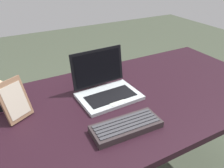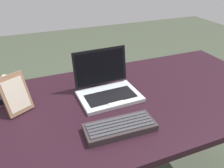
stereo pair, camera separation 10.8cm
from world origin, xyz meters
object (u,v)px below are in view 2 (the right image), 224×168
object	(u,v)px
figurine	(6,83)
coffee_mug	(93,74)
laptop_front	(107,87)
photo_frame	(16,94)
figurine_stand	(9,95)
external_keyboard	(120,127)

from	to	relation	value
figurine	coffee_mug	world-z (taller)	figurine
laptop_front	photo_frame	xyz separation A→B (m)	(-0.43, 0.02, 0.05)
coffee_mug	figurine_stand	bearing A→B (deg)	-179.09
external_keyboard	figurine_stand	world-z (taller)	same
figurine	coffee_mug	bearing A→B (deg)	0.91
figurine_stand	photo_frame	bearing A→B (deg)	-72.54
external_keyboard	photo_frame	world-z (taller)	photo_frame
coffee_mug	laptop_front	bearing A→B (deg)	-82.43
figurine_stand	coffee_mug	world-z (taller)	coffee_mug
figurine	coffee_mug	size ratio (longest dim) A/B	0.91
photo_frame	coffee_mug	size ratio (longest dim) A/B	1.65
photo_frame	figurine	distance (m)	0.14
external_keyboard	figurine	size ratio (longest dim) A/B	2.97
photo_frame	coffee_mug	xyz separation A→B (m)	(0.41, 0.14, -0.04)
external_keyboard	photo_frame	bearing A→B (deg)	141.94
external_keyboard	figurine	bearing A→B (deg)	134.38
external_keyboard	figurine_stand	distance (m)	0.60
laptop_front	coffee_mug	size ratio (longest dim) A/B	2.78
external_keyboard	coffee_mug	bearing A→B (deg)	86.32
photo_frame	coffee_mug	distance (m)	0.43
photo_frame	coffee_mug	bearing A→B (deg)	19.06
photo_frame	figurine_stand	distance (m)	0.16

